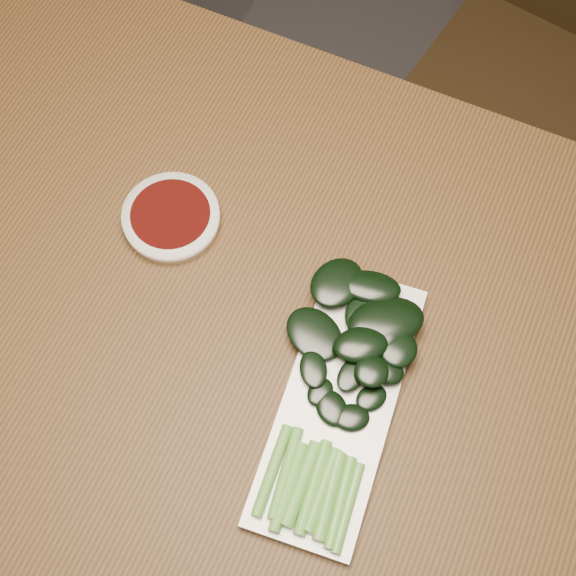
{
  "coord_description": "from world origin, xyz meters",
  "views": [
    {
      "loc": [
        0.19,
        -0.33,
        1.66
      ],
      "look_at": [
        0.02,
        0.04,
        0.76
      ],
      "focal_mm": 50.0,
      "sensor_mm": 36.0,
      "label": 1
    }
  ],
  "objects_px": {
    "table": "(262,330)",
    "sauce_bowl": "(171,218)",
    "gai_lan": "(348,376)",
    "serving_plate": "(338,404)",
    "chair_far": "(547,45)"
  },
  "relations": [
    {
      "from": "table",
      "to": "sauce_bowl",
      "type": "xyz_separation_m",
      "value": [
        -0.15,
        0.06,
        0.08
      ]
    },
    {
      "from": "chair_far",
      "to": "sauce_bowl",
      "type": "distance_m",
      "value": 0.86
    },
    {
      "from": "sauce_bowl",
      "to": "table",
      "type": "bearing_deg",
      "value": -22.09
    },
    {
      "from": "chair_far",
      "to": "gai_lan",
      "type": "bearing_deg",
      "value": -85.11
    },
    {
      "from": "chair_far",
      "to": "gai_lan",
      "type": "relative_size",
      "value": 2.64
    },
    {
      "from": "sauce_bowl",
      "to": "gai_lan",
      "type": "xyz_separation_m",
      "value": [
        0.29,
        -0.11,
        0.01
      ]
    },
    {
      "from": "serving_plate",
      "to": "chair_far",
      "type": "bearing_deg",
      "value": 85.57
    },
    {
      "from": "serving_plate",
      "to": "gai_lan",
      "type": "height_order",
      "value": "gai_lan"
    },
    {
      "from": "gai_lan",
      "to": "serving_plate",
      "type": "bearing_deg",
      "value": -88.27
    },
    {
      "from": "chair_far",
      "to": "table",
      "type": "bearing_deg",
      "value": -94.67
    },
    {
      "from": "gai_lan",
      "to": "sauce_bowl",
      "type": "bearing_deg",
      "value": 159.9
    },
    {
      "from": "sauce_bowl",
      "to": "serving_plate",
      "type": "distance_m",
      "value": 0.32
    },
    {
      "from": "sauce_bowl",
      "to": "gai_lan",
      "type": "relative_size",
      "value": 0.37
    },
    {
      "from": "serving_plate",
      "to": "table",
      "type": "bearing_deg",
      "value": 151.96
    },
    {
      "from": "table",
      "to": "sauce_bowl",
      "type": "height_order",
      "value": "sauce_bowl"
    }
  ]
}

